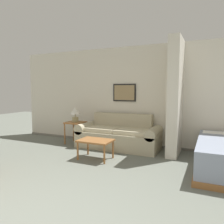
{
  "coord_description": "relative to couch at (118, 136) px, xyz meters",
  "views": [
    {
      "loc": [
        1.66,
        -1.15,
        1.46
      ],
      "look_at": [
        -0.04,
        2.59,
        1.05
      ],
      "focal_mm": 35.0,
      "sensor_mm": 36.0,
      "label": 1
    }
  ],
  "objects": [
    {
      "name": "wall_back",
      "position": [
        0.45,
        0.48,
        0.98
      ],
      "size": [
        7.53,
        0.16,
        2.6
      ],
      "color": "silver",
      "rests_on": "ground_plane"
    },
    {
      "name": "wall_partition_pillar",
      "position": [
        1.38,
        -0.01,
        0.99
      ],
      "size": [
        0.24,
        0.86,
        2.6
      ],
      "color": "silver",
      "rests_on": "ground_plane"
    },
    {
      "name": "couch",
      "position": [
        0.0,
        0.0,
        0.0
      ],
      "size": [
        2.1,
        0.84,
        0.85
      ],
      "color": "#B7AD8E",
      "rests_on": "ground_plane"
    },
    {
      "name": "coffee_table",
      "position": [
        -0.08,
        -1.06,
        0.05
      ],
      "size": [
        0.7,
        0.5,
        0.42
      ],
      "color": "#996033",
      "rests_on": "ground_plane"
    },
    {
      "name": "side_table",
      "position": [
        -1.24,
        -0.08,
        0.19
      ],
      "size": [
        0.48,
        0.48,
        0.6
      ],
      "color": "#996033",
      "rests_on": "ground_plane"
    },
    {
      "name": "table_lamp",
      "position": [
        -1.24,
        -0.08,
        0.55
      ],
      "size": [
        0.28,
        0.28,
        0.41
      ],
      "color": "tan",
      "rests_on": "side_table"
    }
  ]
}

